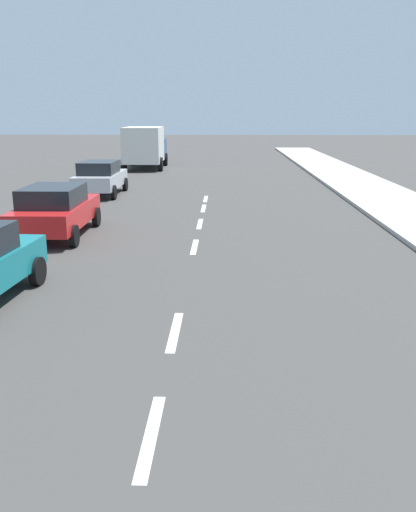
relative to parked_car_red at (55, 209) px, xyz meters
name	(u,v)px	position (x,y,z in m)	size (l,w,h in m)	color
ground_plane	(198,232)	(4.36, 0.75, -0.84)	(160.00, 160.00, 0.00)	#423F3D
lane_stripe_2	(151,435)	(4.36, -10.68, -0.84)	(0.16, 1.80, 0.01)	white
lane_stripe_3	(175,331)	(4.36, -7.51, -0.84)	(0.16, 1.80, 0.01)	white
lane_stripe_4	(195,247)	(4.36, -1.29, -0.84)	(0.16, 1.80, 0.01)	white
lane_stripe_5	(200,224)	(4.36, 2.05, -0.84)	(0.16, 1.80, 0.01)	white
lane_stripe_6	(203,208)	(4.36, 5.20, -0.84)	(0.16, 1.80, 0.01)	white
lane_stripe_7	(206,199)	(4.36, 7.66, -0.84)	(0.16, 1.80, 0.01)	white
parked_car_red	(55,209)	(0.00, 0.00, 0.00)	(2.05, 4.35, 1.57)	red
parked_car_silver	(100,177)	(-0.58, 8.72, 0.00)	(1.95, 4.21, 1.57)	#B7BABF
delivery_truck	(145,146)	(-0.28, 21.28, 0.66)	(2.79, 6.30, 2.80)	#23478C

